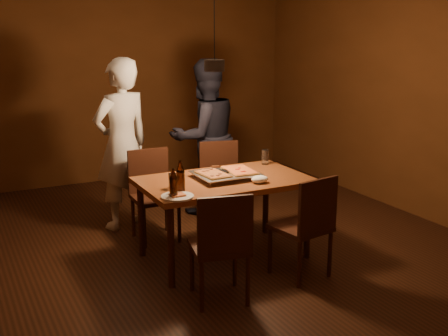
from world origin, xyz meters
name	(u,v)px	position (x,y,z in m)	size (l,w,h in m)	color
room_shell	(215,105)	(0.00, 0.00, 1.40)	(6.00, 6.00, 6.00)	#361A0E
dining_table	(224,187)	(0.02, -0.15, 0.68)	(1.50, 0.90, 0.75)	brown
chair_far_left	(152,186)	(-0.39, 0.64, 0.54)	(0.43, 0.43, 0.49)	#38190F
chair_far_right	(221,176)	(0.40, 0.67, 0.54)	(0.51, 0.51, 0.49)	#38190F
chair_near_left	(222,238)	(-0.41, -0.95, 0.54)	(0.50, 0.50, 0.49)	#38190F
chair_near_right	(308,218)	(0.43, -0.88, 0.54)	(0.49, 0.49, 0.49)	#38190F
pizza_tray	(226,175)	(0.05, -0.13, 0.77)	(0.55, 0.45, 0.05)	silver
pizza_meat	(213,174)	(-0.09, -0.14, 0.81)	(0.21, 0.33, 0.02)	maroon
pizza_cheese	(239,170)	(0.19, -0.13, 0.81)	(0.23, 0.37, 0.02)	gold
spatula	(224,171)	(0.04, -0.11, 0.81)	(0.09, 0.24, 0.04)	silver
beer_bottle_a	(173,183)	(-0.61, -0.49, 0.87)	(0.06, 0.06, 0.25)	black
beer_bottle_b	(180,176)	(-0.49, -0.35, 0.88)	(0.07, 0.07, 0.27)	black
water_glass_left	(173,181)	(-0.50, -0.21, 0.81)	(0.08, 0.08, 0.12)	silver
water_glass_right	(265,157)	(0.64, 0.17, 0.82)	(0.07, 0.07, 0.14)	silver
plate_slice	(177,196)	(-0.57, -0.49, 0.76)	(0.26, 0.26, 0.03)	white
napkin	(260,179)	(0.24, -0.41, 0.78)	(0.16, 0.12, 0.07)	white
diner_white	(122,144)	(-0.55, 1.07, 0.89)	(0.65, 0.43, 1.79)	silver
diner_dark	(205,137)	(0.44, 1.15, 0.87)	(0.85, 0.66, 1.74)	black
pendant_lamp	(214,64)	(0.00, 0.00, 1.76)	(0.18, 0.18, 1.10)	black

